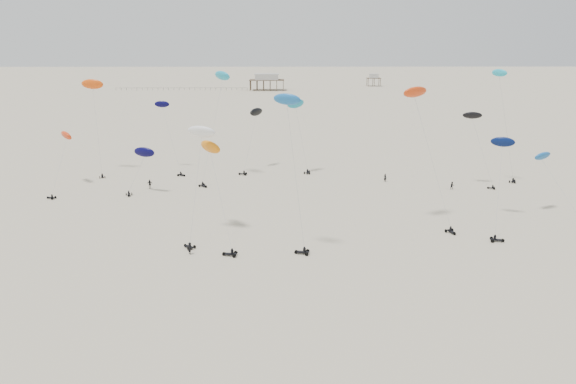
{
  "coord_description": "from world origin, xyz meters",
  "views": [
    {
      "loc": [
        -0.94,
        3.06,
        30.22
      ],
      "look_at": [
        0.0,
        88.0,
        7.0
      ],
      "focal_mm": 35.0,
      "sensor_mm": 36.0,
      "label": 1
    }
  ],
  "objects_px": {
    "pavilion_main": "(267,83)",
    "rig_6": "(556,179)",
    "pavilion_small": "(374,81)",
    "rig_0": "(142,159)",
    "spectator_0": "(190,254)"
  },
  "relations": [
    {
      "from": "pavilion_main",
      "to": "rig_6",
      "type": "height_order",
      "value": "rig_6"
    },
    {
      "from": "pavilion_main",
      "to": "pavilion_small",
      "type": "bearing_deg",
      "value": 23.2
    },
    {
      "from": "pavilion_main",
      "to": "rig_0",
      "type": "xyz_separation_m",
      "value": [
        -19.11,
        -236.46,
        2.69
      ]
    },
    {
      "from": "pavilion_small",
      "to": "spectator_0",
      "type": "relative_size",
      "value": 4.37
    },
    {
      "from": "pavilion_main",
      "to": "spectator_0",
      "type": "xyz_separation_m",
      "value": [
        -4.37,
        -270.51,
        -4.22
      ]
    },
    {
      "from": "pavilion_small",
      "to": "spectator_0",
      "type": "distance_m",
      "value": 309.59
    },
    {
      "from": "pavilion_small",
      "to": "spectator_0",
      "type": "bearing_deg",
      "value": -103.9
    },
    {
      "from": "spectator_0",
      "to": "rig_6",
      "type": "bearing_deg",
      "value": -112.92
    },
    {
      "from": "pavilion_main",
      "to": "rig_6",
      "type": "relative_size",
      "value": 1.28
    },
    {
      "from": "rig_0",
      "to": "pavilion_small",
      "type": "bearing_deg",
      "value": -120.32
    },
    {
      "from": "rig_0",
      "to": "spectator_0",
      "type": "relative_size",
      "value": 4.57
    },
    {
      "from": "rig_6",
      "to": "pavilion_main",
      "type": "bearing_deg",
      "value": -4.01
    },
    {
      "from": "rig_0",
      "to": "rig_6",
      "type": "xyz_separation_m",
      "value": [
        75.44,
        -17.09,
        0.03
      ]
    },
    {
      "from": "rig_6",
      "to": "rig_0",
      "type": "bearing_deg",
      "value": 60.7
    },
    {
      "from": "pavilion_small",
      "to": "rig_0",
      "type": "relative_size",
      "value": 0.95
    }
  ]
}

